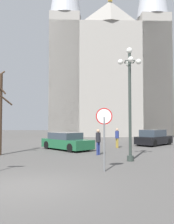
# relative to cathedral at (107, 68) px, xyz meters

# --- Properties ---
(ground_plane) EXTENTS (120.00, 120.00, 0.00)m
(ground_plane) POSITION_rel_cathedral_xyz_m (-3.76, -32.51, -11.75)
(ground_plane) COLOR #514F4C
(cathedral) EXTENTS (19.85, 15.31, 37.60)m
(cathedral) POSITION_rel_cathedral_xyz_m (0.00, 0.00, 0.00)
(cathedral) COLOR gray
(cathedral) RESTS_ON ground
(stop_sign) EXTENTS (0.72, 0.13, 2.73)m
(stop_sign) POSITION_rel_cathedral_xyz_m (-1.14, -29.97, -9.86)
(stop_sign) COLOR slate
(stop_sign) RESTS_ON ground
(street_lamp) EXTENTS (1.30, 1.30, 6.29)m
(street_lamp) POSITION_rel_cathedral_xyz_m (0.34, -27.16, -7.93)
(street_lamp) COLOR #2D3833
(street_lamp) RESTS_ON ground
(bare_tree) EXTENTS (1.43, 1.43, 5.63)m
(bare_tree) POSITION_rel_cathedral_xyz_m (-7.85, -25.25, -8.98)
(bare_tree) COLOR #473323
(bare_tree) RESTS_ON ground
(parked_car_near_green) EXTENTS (4.44, 4.36, 1.34)m
(parked_car_near_green) POSITION_rel_cathedral_xyz_m (-3.93, -21.97, -11.12)
(parked_car_near_green) COLOR #1E5B38
(parked_car_near_green) RESTS_ON ground
(parked_car_far_black) EXTENTS (4.06, 4.26, 1.46)m
(parked_car_far_black) POSITION_rel_cathedral_xyz_m (3.74, -17.94, -11.07)
(parked_car_far_black) COLOR black
(parked_car_far_black) RESTS_ON ground
(pedestrian_walking) EXTENTS (0.32, 0.32, 1.63)m
(pedestrian_walking) POSITION_rel_cathedral_xyz_m (0.13, -20.45, -10.77)
(pedestrian_walking) COLOR olive
(pedestrian_walking) RESTS_ON ground
(pedestrian_standing) EXTENTS (0.32, 0.32, 1.68)m
(pedestrian_standing) POSITION_rel_cathedral_xyz_m (-1.43, -24.82, -10.74)
(pedestrian_standing) COLOR navy
(pedestrian_standing) RESTS_ON ground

